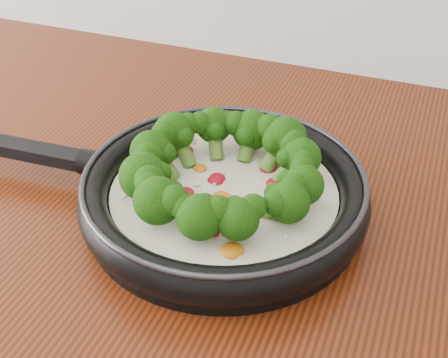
% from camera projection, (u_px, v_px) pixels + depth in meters
% --- Properties ---
extents(skillet, '(0.53, 0.35, 0.09)m').
position_uv_depth(skillet, '(221.00, 187.00, 0.68)').
color(skillet, black).
rests_on(skillet, counter).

